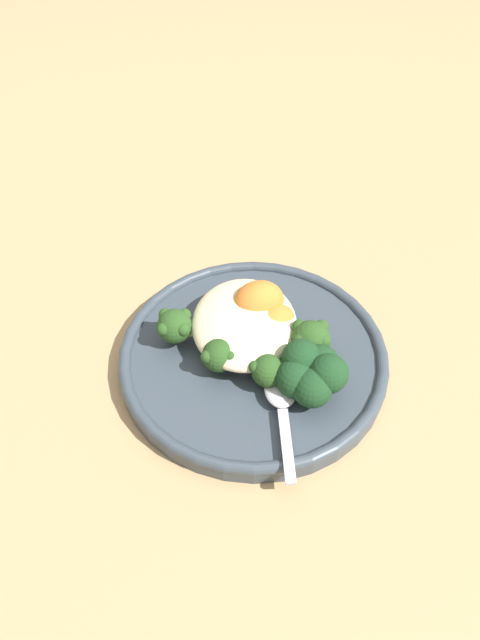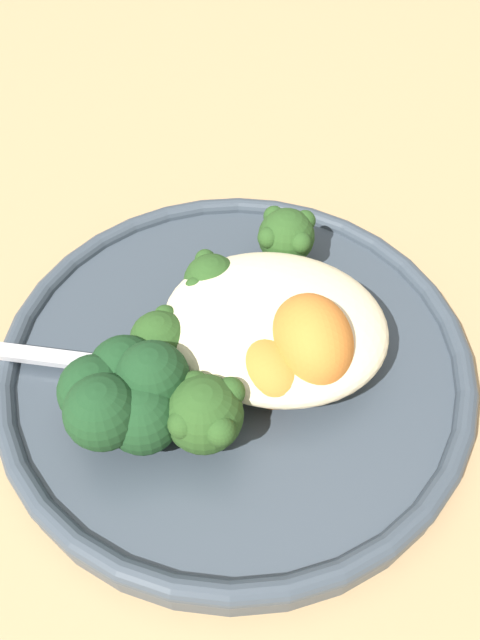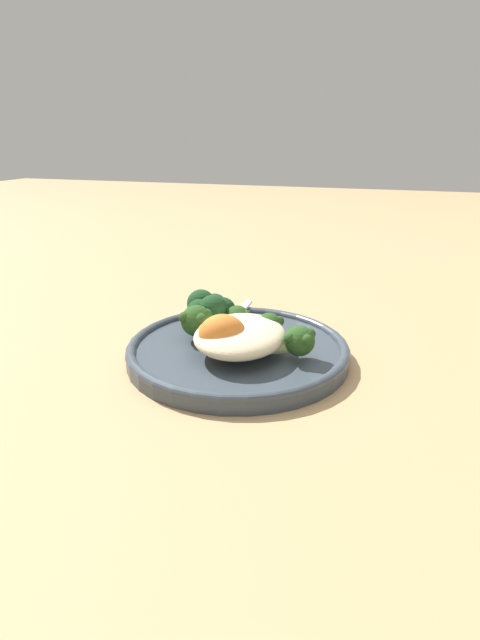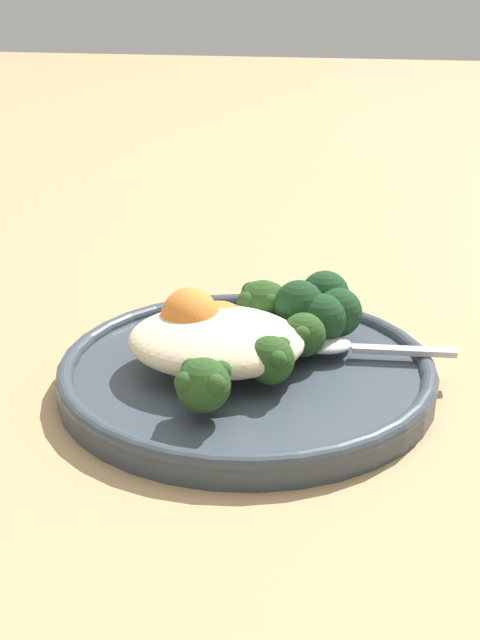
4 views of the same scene
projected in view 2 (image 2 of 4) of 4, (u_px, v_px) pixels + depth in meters
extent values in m
plane|color=tan|center=(222.00, 357.00, 0.36)|extent=(4.00, 4.00, 0.00)
cylinder|color=#38424C|center=(235.00, 365.00, 0.35)|extent=(0.26, 0.26, 0.02)
torus|color=#38424C|center=(235.00, 356.00, 0.34)|extent=(0.26, 0.26, 0.01)
ellipsoid|color=beige|center=(274.00, 330.00, 0.32)|extent=(0.12, 0.10, 0.03)
ellipsoid|color=#ADC675|center=(288.00, 298.00, 0.35)|extent=(0.03, 0.09, 0.02)
sphere|color=#284C1E|center=(286.00, 236.00, 0.37)|extent=(0.03, 0.03, 0.03)
sphere|color=#284C1E|center=(268.00, 238.00, 0.36)|extent=(0.01, 0.01, 0.01)
sphere|color=#284C1E|center=(300.00, 242.00, 0.36)|extent=(0.01, 0.01, 0.01)
sphere|color=#284C1E|center=(305.00, 221.00, 0.37)|extent=(0.01, 0.01, 0.01)
sphere|color=#284C1E|center=(274.00, 216.00, 0.37)|extent=(0.01, 0.01, 0.01)
ellipsoid|color=#ADC675|center=(255.00, 315.00, 0.34)|extent=(0.06, 0.04, 0.02)
sphere|color=#284C1E|center=(212.00, 282.00, 0.35)|extent=(0.03, 0.03, 0.03)
sphere|color=#284C1E|center=(196.00, 287.00, 0.34)|extent=(0.01, 0.01, 0.01)
sphere|color=#284C1E|center=(233.00, 278.00, 0.34)|extent=(0.01, 0.01, 0.01)
sphere|color=#284C1E|center=(205.00, 260.00, 0.35)|extent=(0.01, 0.01, 0.01)
ellipsoid|color=#ADC675|center=(236.00, 342.00, 0.33)|extent=(0.08, 0.04, 0.02)
sphere|color=#284C1E|center=(159.00, 340.00, 0.32)|extent=(0.03, 0.03, 0.03)
sphere|color=#284C1E|center=(151.00, 352.00, 0.31)|extent=(0.01, 0.01, 0.01)
sphere|color=#284C1E|center=(165.00, 316.00, 0.32)|extent=(0.01, 0.01, 0.01)
ellipsoid|color=#ADC675|center=(262.00, 367.00, 0.32)|extent=(0.05, 0.09, 0.01)
sphere|color=#284C1E|center=(204.00, 414.00, 0.29)|extent=(0.04, 0.04, 0.04)
sphere|color=#284C1E|center=(175.00, 422.00, 0.28)|extent=(0.01, 0.01, 0.01)
sphere|color=#284C1E|center=(220.00, 431.00, 0.28)|extent=(0.01, 0.01, 0.01)
sphere|color=#284C1E|center=(230.00, 392.00, 0.29)|extent=(0.01, 0.01, 0.01)
sphere|color=#284C1E|center=(187.00, 384.00, 0.29)|extent=(0.01, 0.01, 0.01)
ellipsoid|color=orange|center=(311.00, 342.00, 0.31)|extent=(0.06, 0.06, 0.05)
ellipsoid|color=orange|center=(268.00, 369.00, 0.31)|extent=(0.06, 0.06, 0.03)
sphere|color=#193D1E|center=(95.00, 391.00, 0.30)|extent=(0.04, 0.04, 0.04)
sphere|color=#193D1E|center=(103.00, 412.00, 0.28)|extent=(0.04, 0.04, 0.04)
sphere|color=#193D1E|center=(143.00, 417.00, 0.29)|extent=(0.04, 0.04, 0.04)
sphere|color=#193D1E|center=(152.00, 377.00, 0.29)|extent=(0.04, 0.04, 0.04)
sphere|color=#193D1E|center=(125.00, 371.00, 0.31)|extent=(0.04, 0.04, 0.04)
cube|color=#B7B7BC|center=(30.00, 355.00, 0.33)|extent=(0.07, 0.01, 0.00)
ellipsoid|color=#B7B7BC|center=(132.00, 365.00, 0.32)|extent=(0.04, 0.03, 0.01)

